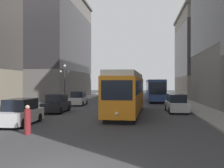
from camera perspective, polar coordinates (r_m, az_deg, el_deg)
The scene contains 12 objects.
sidewalk_left at distance 49.75m, azimuth -6.27°, elevation -3.11°, with size 3.00×120.00×0.15m, color gray.
sidewalk_right at distance 48.79m, azimuth 14.26°, elevation -3.18°, with size 3.00×120.00×0.15m, color gray.
streetcar at distance 24.22m, azimuth 3.27°, elevation -1.78°, with size 3.12×13.31×3.89m.
transit_bus at distance 41.68m, azimuth 9.60°, elevation -1.18°, with size 2.78×11.21×3.45m.
parked_car_left_near at distance 34.49m, azimuth -7.51°, elevation -3.29°, with size 2.01×4.38×1.82m.
parked_car_left_mid at distance 19.31m, azimuth -19.79°, elevation -6.03°, with size 2.01×4.74×1.82m.
parked_car_right_far at distance 26.71m, azimuth 14.18°, elevation -4.31°, with size 2.01×4.76×1.82m.
parked_car_left_far at distance 26.29m, azimuth -12.24°, elevation -4.38°, with size 1.93×4.29×1.82m.
pedestrian_crossing_far at distance 15.53m, azimuth -18.33°, elevation -7.78°, with size 0.38×0.38×1.68m.
lamp_post_left_far at distance 34.97m, azimuth -10.52°, elevation 1.34°, with size 1.41×0.36×5.29m.
building_left_corner at distance 54.28m, azimuth -13.38°, elevation 8.65°, with size 12.18×24.56×21.26m.
building_right_corner at distance 57.38m, azimuth 22.27°, elevation 6.27°, with size 15.31×18.80×17.59m.
Camera 1 is at (2.69, -8.33, 2.93)m, focal length 40.96 mm.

